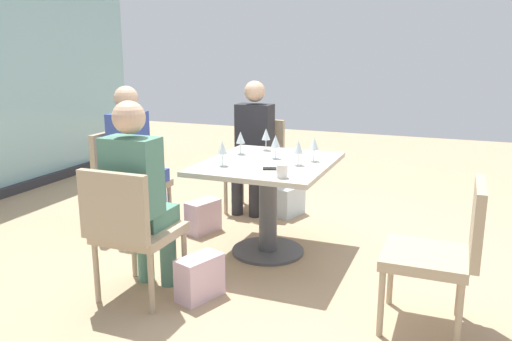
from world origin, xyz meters
name	(u,v)px	position (x,y,z in m)	size (l,w,h in m)	color
ground_plane	(268,252)	(0.00, 0.00, 0.00)	(12.00, 12.00, 0.00)	tan
dining_table_main	(268,186)	(0.00, 0.00, 0.54)	(1.11, 0.93, 0.73)	#BCB29E
chair_far_right	(257,159)	(1.05, 0.51, 0.50)	(0.50, 0.46, 0.87)	tan
chair_near_window	(126,176)	(0.00, 1.30, 0.50)	(0.46, 0.51, 0.87)	tan
chair_far_left	(130,226)	(-1.05, 0.51, 0.50)	(0.50, 0.46, 0.87)	tan
chair_front_left	(445,247)	(-0.70, -1.30, 0.50)	(0.46, 0.50, 0.87)	tan
person_far_right	(252,140)	(0.94, 0.51, 0.70)	(0.39, 0.34, 1.26)	#28282D
person_near_window	(135,154)	(0.00, 1.19, 0.70)	(0.34, 0.39, 1.26)	#384C9E
person_far_left	(139,190)	(-0.94, 0.51, 0.70)	(0.39, 0.34, 1.26)	#4C7F6B
wine_glass_0	(240,138)	(0.16, 0.30, 0.86)	(0.07, 0.07, 0.18)	silver
wine_glass_1	(275,142)	(0.11, -0.02, 0.86)	(0.07, 0.07, 0.18)	silver
wine_glass_2	(222,148)	(-0.27, 0.25, 0.86)	(0.07, 0.07, 0.18)	silver
wine_glass_3	(298,147)	(-0.04, -0.25, 0.86)	(0.07, 0.07, 0.18)	silver
wine_glass_4	(314,144)	(0.13, -0.32, 0.86)	(0.07, 0.07, 0.18)	silver
wine_glass_5	(266,135)	(0.39, 0.17, 0.86)	(0.07, 0.07, 0.18)	silver
coffee_cup	(282,171)	(-0.44, -0.26, 0.78)	(0.08, 0.08, 0.09)	white
cell_phone_on_table	(273,169)	(-0.23, -0.12, 0.73)	(0.07, 0.14, 0.01)	black
handbag_0	(290,201)	(0.94, 0.13, 0.14)	(0.30, 0.16, 0.28)	silver
handbag_1	(203,216)	(0.22, 0.68, 0.14)	(0.30, 0.16, 0.28)	beige
handbag_2	(200,277)	(-0.87, 0.14, 0.14)	(0.30, 0.16, 0.28)	beige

